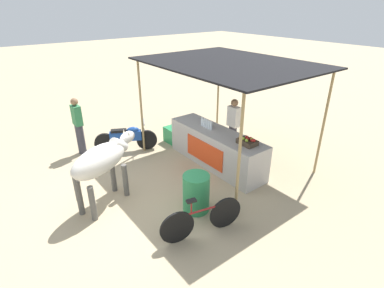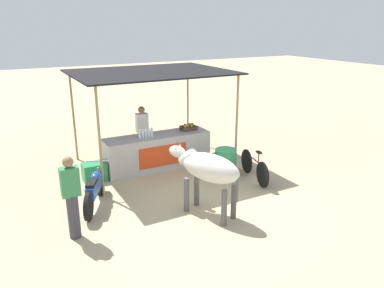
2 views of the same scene
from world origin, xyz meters
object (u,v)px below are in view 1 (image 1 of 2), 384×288
vendor_behind_counter (233,127)px  cow (102,161)px  fruit_crate (247,141)px  passerby_on_street (78,126)px  stall_counter (216,148)px  cooler_box (174,135)px  bicycle_leaning (202,219)px  motorcycle_parked (127,137)px  water_barrel (196,193)px

vendor_behind_counter → cow: 3.79m
fruit_crate → passerby_on_street: size_ratio=0.27×
fruit_crate → stall_counter: bearing=-177.1°
cooler_box → bicycle_leaning: bicycle_leaning is taller
bicycle_leaning → motorcycle_parked: bearing=173.1°
stall_counter → passerby_on_street: (-2.86, -2.63, 0.37)m
cooler_box → passerby_on_street: (-1.03, -2.54, 0.61)m
fruit_crate → water_barrel: (0.20, -1.69, -0.62)m
cooler_box → bicycle_leaning: bearing=-27.4°
fruit_crate → cooler_box: fruit_crate is taller
cow → motorcycle_parked: (-2.04, 1.50, -0.60)m
cooler_box → cow: cow is taller
fruit_crate → bicycle_leaning: bearing=-67.5°
vendor_behind_counter → passerby_on_street: size_ratio=1.00×
vendor_behind_counter → stall_counter: bearing=-78.8°
fruit_crate → cooler_box: size_ratio=0.73×
passerby_on_street → stall_counter: bearing=42.6°
water_barrel → cow: 2.06m
fruit_crate → cooler_box: 2.97m
fruit_crate → passerby_on_street: 4.73m
fruit_crate → cow: size_ratio=0.24×
vendor_behind_counter → water_barrel: 2.79m
vendor_behind_counter → cooler_box: 1.98m
passerby_on_street → fruit_crate: bearing=34.6°
stall_counter → bicycle_leaning: bearing=-47.0°
vendor_behind_counter → fruit_crate: bearing=-30.8°
cooler_box → passerby_on_street: size_ratio=0.36×
fruit_crate → cow: (-1.17, -3.08, -0.00)m
vendor_behind_counter → bicycle_leaning: size_ratio=1.01×
motorcycle_parked → passerby_on_street: bearing=-121.6°
stall_counter → fruit_crate: size_ratio=6.82×
passerby_on_street → cooler_box: bearing=67.8°
cow → stall_counter: bearing=87.2°
cow → bicycle_leaning: (2.03, 1.01, -0.68)m
water_barrel → cow: size_ratio=0.46×
bicycle_leaning → water_barrel: bearing=149.7°
stall_counter → motorcycle_parked: bearing=-145.0°
fruit_crate → bicycle_leaning: size_ratio=0.27×
water_barrel → bicycle_leaning: bicycle_leaning is taller
bicycle_leaning → passerby_on_street: passerby_on_street is taller
water_barrel → fruit_crate: bearing=96.9°
bicycle_leaning → cooler_box: bearing=152.6°
stall_counter → passerby_on_street: passerby_on_street is taller
bicycle_leaning → passerby_on_street: 4.81m
stall_counter → cow: cow is taller
vendor_behind_counter → passerby_on_street: bearing=-128.7°
bicycle_leaning → passerby_on_street: (-4.75, -0.61, 0.50)m
vendor_behind_counter → water_barrel: vendor_behind_counter is taller
stall_counter → cow: size_ratio=1.65×
water_barrel → passerby_on_street: passerby_on_street is taller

